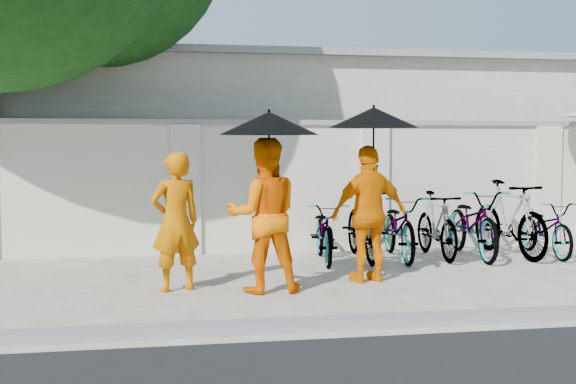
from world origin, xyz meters
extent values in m
plane|color=beige|center=(0.00, 0.00, 0.00)|extent=(80.00, 80.00, 0.00)
cube|color=gray|center=(0.00, -1.70, 0.06)|extent=(40.00, 0.16, 0.12)
cube|color=beige|center=(1.00, 3.20, 1.00)|extent=(20.00, 0.30, 2.00)
cube|color=beige|center=(2.00, 7.00, 1.60)|extent=(14.00, 6.00, 3.20)
imported|color=#CD6700|center=(-1.21, 0.34, 0.81)|extent=(0.69, 0.56, 1.62)
imported|color=#FF6C00|center=(-0.21, 0.10, 0.89)|extent=(0.87, 0.68, 1.79)
cylinder|color=black|center=(-0.16, 0.02, 1.48)|extent=(0.02, 0.02, 0.93)
cone|color=black|center=(-0.16, 0.02, 1.95)|extent=(1.14, 1.14, 0.26)
imported|color=orange|center=(1.17, 0.49, 0.85)|extent=(1.06, 0.60, 1.70)
cylinder|color=black|center=(1.19, 0.41, 1.50)|extent=(0.02, 0.02, 1.07)
cone|color=black|center=(1.19, 0.41, 2.03)|extent=(1.09, 1.09, 0.25)
imported|color=#9A9AAC|center=(0.95, 2.00, 0.44)|extent=(0.77, 1.73, 0.88)
imported|color=#9A9AAC|center=(1.52, 2.06, 0.55)|extent=(0.59, 1.85, 1.10)
imported|color=#9A9AAC|center=(2.09, 2.05, 0.48)|extent=(0.81, 1.88, 0.96)
imported|color=#9A9AAC|center=(2.67, 2.05, 0.50)|extent=(0.50, 1.67, 1.00)
imported|color=#9A9AAC|center=(3.24, 2.03, 0.52)|extent=(0.83, 2.02, 1.04)
imported|color=#9A9AAC|center=(3.81, 2.02, 0.58)|extent=(0.76, 1.97, 1.15)
imported|color=#9A9AAC|center=(4.38, 1.97, 0.43)|extent=(0.62, 1.64, 0.85)
camera|label=1|loc=(-1.36, -8.09, 1.74)|focal=45.00mm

